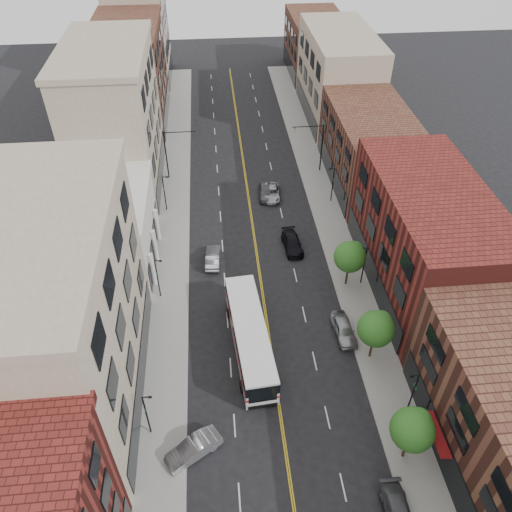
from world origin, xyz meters
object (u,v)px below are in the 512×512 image
object	(u,v)px
city_bus	(250,335)
car_lane_behind	(213,257)
car_parked_far	(344,329)
car_lane_a	(292,243)
car_lane_c	(265,192)
car_lane_b	(272,193)
car_angle_b	(194,449)

from	to	relation	value
city_bus	car_lane_behind	world-z (taller)	city_bus
car_parked_far	car_lane_a	size ratio (longest dim) A/B	0.93
car_parked_far	car_lane_c	bearing A→B (deg)	97.57
car_lane_a	car_lane_behind	bearing A→B (deg)	-174.10
car_parked_far	car_lane_a	bearing A→B (deg)	98.62
car_lane_a	car_lane_c	size ratio (longest dim) A/B	1.13
car_parked_far	car_lane_b	xyz separation A→B (m)	(-4.22, 24.96, -0.11)
car_angle_b	car_lane_a	xyz separation A→B (m)	(11.73, 24.97, -0.05)
car_angle_b	car_lane_a	size ratio (longest dim) A/B	0.94
city_bus	car_lane_b	size ratio (longest dim) A/B	2.81
car_lane_c	car_lane_b	bearing A→B (deg)	-3.45
car_parked_far	car_lane_a	world-z (taller)	car_parked_far
car_lane_a	car_lane_b	world-z (taller)	car_lane_a
city_bus	car_parked_far	distance (m)	9.53
car_lane_c	car_parked_far	bearing A→B (deg)	-76.23
car_angle_b	car_lane_b	bearing A→B (deg)	132.44
city_bus	car_lane_c	bearing A→B (deg)	75.97
city_bus	car_angle_b	size ratio (longest dim) A/B	2.93
car_parked_far	car_lane_c	distance (m)	25.56
car_parked_far	car_lane_a	xyz separation A→B (m)	(-3.07, 13.83, -0.07)
car_lane_behind	car_lane_b	size ratio (longest dim) A/B	0.93
car_lane_behind	car_angle_b	bearing A→B (deg)	88.58
car_lane_a	car_lane_b	distance (m)	11.19
car_lane_behind	car_lane_a	world-z (taller)	car_lane_behind
car_parked_far	car_lane_b	distance (m)	25.32
car_lane_c	car_angle_b	bearing A→B (deg)	-102.73
car_parked_far	car_lane_behind	bearing A→B (deg)	132.09
car_angle_b	car_lane_b	world-z (taller)	car_angle_b
car_angle_b	car_parked_far	distance (m)	18.52
car_parked_far	car_lane_a	distance (m)	14.17
car_angle_b	city_bus	bearing A→B (deg)	120.85
car_parked_far	car_lane_b	size ratio (longest dim) A/B	0.95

